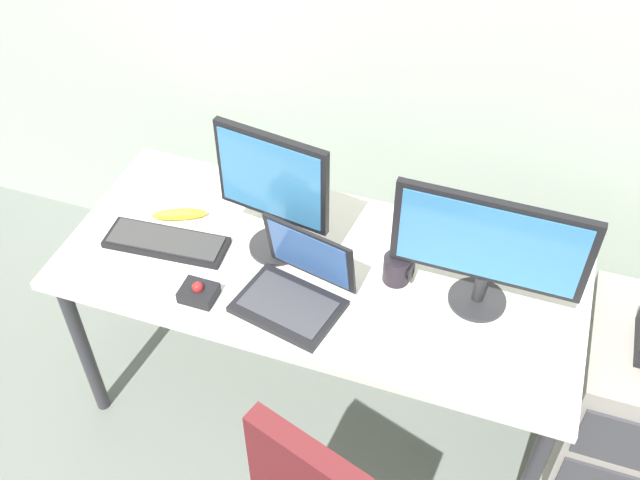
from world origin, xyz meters
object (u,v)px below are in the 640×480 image
(file_cabinet, at_px, (631,405))
(monitor_main, at_px, (489,247))
(monitor_side, at_px, (272,187))
(keyboard, at_px, (166,242))
(coffee_mug, at_px, (398,269))
(banana, at_px, (180,214))
(trackball_mouse, at_px, (199,292))
(laptop, at_px, (296,287))

(file_cabinet, distance_m, monitor_main, 0.87)
(monitor_side, distance_m, keyboard, 0.44)
(coffee_mug, relative_size, banana, 0.51)
(file_cabinet, distance_m, trackball_mouse, 1.50)
(keyboard, bearing_deg, banana, 97.28)
(trackball_mouse, bearing_deg, monitor_main, 17.91)
(monitor_side, xyz_separation_m, laptop, (0.14, -0.19, -0.21))
(monitor_main, distance_m, laptop, 0.59)
(keyboard, relative_size, laptop, 1.17)
(coffee_mug, bearing_deg, keyboard, -172.58)
(file_cabinet, xyz_separation_m, coffee_mug, (-0.83, -0.08, 0.46))
(trackball_mouse, bearing_deg, file_cabinet, 14.12)
(coffee_mug, bearing_deg, trackball_mouse, -153.93)
(file_cabinet, bearing_deg, laptop, -166.91)
(file_cabinet, height_order, laptop, laptop)
(monitor_side, relative_size, coffee_mug, 4.71)
(monitor_side, distance_m, trackball_mouse, 0.40)
(keyboard, bearing_deg, monitor_side, 16.95)
(file_cabinet, relative_size, banana, 3.49)
(monitor_main, height_order, trackball_mouse, monitor_main)
(coffee_mug, bearing_deg, laptop, -146.47)
(laptop, bearing_deg, banana, 157.26)
(monitor_main, bearing_deg, banana, 177.72)
(laptop, distance_m, coffee_mug, 0.33)
(monitor_side, bearing_deg, monitor_main, -1.41)
(file_cabinet, distance_m, keyboard, 1.67)
(monitor_main, bearing_deg, keyboard, -174.98)
(trackball_mouse, bearing_deg, keyboard, 139.30)
(file_cabinet, relative_size, monitor_side, 1.44)
(monitor_main, height_order, keyboard, monitor_main)
(monitor_main, relative_size, monitor_side, 1.25)
(monitor_side, xyz_separation_m, keyboard, (-0.35, -0.11, -0.25))
(monitor_main, distance_m, trackball_mouse, 0.89)
(keyboard, height_order, coffee_mug, coffee_mug)
(trackball_mouse, relative_size, coffee_mug, 1.13)
(monitor_side, xyz_separation_m, coffee_mug, (0.42, -0.01, -0.22))
(coffee_mug, bearing_deg, monitor_main, -2.18)
(laptop, bearing_deg, monitor_side, 127.08)
(keyboard, relative_size, trackball_mouse, 3.81)
(monitor_main, height_order, coffee_mug, monitor_main)
(laptop, relative_size, trackball_mouse, 3.26)
(file_cabinet, relative_size, monitor_main, 1.16)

